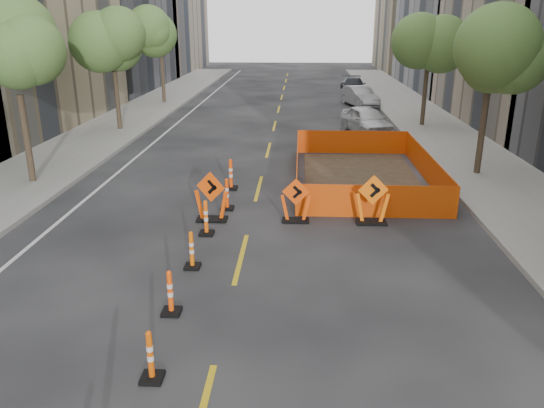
# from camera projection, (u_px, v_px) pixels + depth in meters

# --- Properties ---
(ground_plane) EXTENTS (140.00, 140.00, 0.00)m
(ground_plane) POSITION_uv_depth(u_px,v_px,m) (218.00, 349.00, 9.85)
(ground_plane) COLOR black
(sidewalk_left) EXTENTS (4.00, 90.00, 0.15)m
(sidewalk_left) POSITION_uv_depth(u_px,v_px,m) (43.00, 168.00, 21.59)
(sidewalk_left) COLOR gray
(sidewalk_left) RESTS_ON ground
(sidewalk_right) EXTENTS (4.00, 90.00, 0.15)m
(sidewalk_right) POSITION_uv_depth(u_px,v_px,m) (492.00, 174.00, 20.70)
(sidewalk_right) COLOR gray
(sidewalk_right) RESTS_ON ground
(bld_left_d) EXTENTS (12.00, 16.00, 14.00)m
(bld_left_d) POSITION_uv_depth(u_px,v_px,m) (86.00, 5.00, 45.36)
(bld_left_d) COLOR #4C4C51
(bld_left_d) RESTS_ON ground
(bld_right_e) EXTENTS (12.00, 14.00, 16.00)m
(bld_right_e) POSITION_uv_depth(u_px,v_px,m) (435.00, 0.00, 61.64)
(bld_right_e) COLOR tan
(bld_right_e) RESTS_ON ground
(tree_l_b) EXTENTS (2.80, 2.80, 5.95)m
(tree_l_b) POSITION_uv_depth(u_px,v_px,m) (14.00, 59.00, 18.21)
(tree_l_b) COLOR #382B1E
(tree_l_b) RESTS_ON ground
(tree_l_c) EXTENTS (2.80, 2.80, 5.95)m
(tree_l_c) POSITION_uv_depth(u_px,v_px,m) (112.00, 45.00, 27.64)
(tree_l_c) COLOR #382B1E
(tree_l_c) RESTS_ON ground
(tree_l_d) EXTENTS (2.80, 2.80, 5.95)m
(tree_l_d) POSITION_uv_depth(u_px,v_px,m) (160.00, 39.00, 37.07)
(tree_l_d) COLOR #382B1E
(tree_l_d) RESTS_ON ground
(tree_r_b) EXTENTS (2.80, 2.80, 5.95)m
(tree_r_b) POSITION_uv_depth(u_px,v_px,m) (492.00, 57.00, 19.27)
(tree_r_b) COLOR #382B1E
(tree_r_b) RESTS_ON ground
(tree_r_c) EXTENTS (2.80, 2.80, 5.95)m
(tree_r_c) POSITION_uv_depth(u_px,v_px,m) (429.00, 45.00, 28.70)
(tree_r_c) COLOR #382B1E
(tree_r_c) RESTS_ON ground
(channelizer_2) EXTENTS (0.38, 0.38, 0.95)m
(channelizer_2) POSITION_uv_depth(u_px,v_px,m) (150.00, 356.00, 8.86)
(channelizer_2) COLOR #D75009
(channelizer_2) RESTS_ON ground
(channelizer_3) EXTENTS (0.39, 0.39, 0.98)m
(channelizer_3) POSITION_uv_depth(u_px,v_px,m) (170.00, 292.00, 10.89)
(channelizer_3) COLOR #FF4B0A
(channelizer_3) RESTS_ON ground
(channelizer_4) EXTENTS (0.38, 0.38, 0.97)m
(channelizer_4) POSITION_uv_depth(u_px,v_px,m) (192.00, 250.00, 12.92)
(channelizer_4) COLOR #E55F09
(channelizer_4) RESTS_ON ground
(channelizer_5) EXTENTS (0.41, 0.41, 1.03)m
(channelizer_5) POSITION_uv_depth(u_px,v_px,m) (206.00, 218.00, 14.94)
(channelizer_5) COLOR #F85B0A
(channelizer_5) RESTS_ON ground
(channelizer_6) EXTENTS (0.41, 0.41, 1.04)m
(channelizer_6) POSITION_uv_depth(u_px,v_px,m) (227.00, 194.00, 16.95)
(channelizer_6) COLOR #F2470A
(channelizer_6) RESTS_ON ground
(channelizer_7) EXTENTS (0.44, 0.44, 1.12)m
(channelizer_7) POSITION_uv_depth(u_px,v_px,m) (231.00, 174.00, 18.97)
(channelizer_7) COLOR #FF490A
(channelizer_7) RESTS_ON ground
(chevron_sign_left) EXTENTS (1.17, 0.91, 1.54)m
(chevron_sign_left) POSITION_uv_depth(u_px,v_px,m) (211.00, 196.00, 15.93)
(chevron_sign_left) COLOR #FF4F0A
(chevron_sign_left) RESTS_ON ground
(chevron_sign_center) EXTENTS (0.93, 0.57, 1.37)m
(chevron_sign_center) POSITION_uv_depth(u_px,v_px,m) (296.00, 200.00, 15.87)
(chevron_sign_center) COLOR #F5490A
(chevron_sign_center) RESTS_ON ground
(chevron_sign_right) EXTENTS (1.09, 0.74, 1.52)m
(chevron_sign_right) POSITION_uv_depth(u_px,v_px,m) (373.00, 199.00, 15.70)
(chevron_sign_right) COLOR orange
(chevron_sign_right) RESTS_ON ground
(safety_fence) EXTENTS (4.93, 8.38, 1.05)m
(safety_fence) POSITION_uv_depth(u_px,v_px,m) (362.00, 166.00, 20.19)
(safety_fence) COLOR #DE420B
(safety_fence) RESTS_ON ground
(parked_car_near) EXTENTS (2.85, 4.51, 1.43)m
(parked_car_near) POSITION_uv_depth(u_px,v_px,m) (366.00, 120.00, 28.33)
(parked_car_near) COLOR silver
(parked_car_near) RESTS_ON ground
(parked_car_mid) EXTENTS (2.59, 4.42, 1.38)m
(parked_car_mid) POSITION_uv_depth(u_px,v_px,m) (360.00, 96.00, 37.33)
(parked_car_mid) COLOR #99989D
(parked_car_mid) RESTS_ON ground
(parked_car_far) EXTENTS (1.91, 4.65, 1.35)m
(parked_car_far) POSITION_uv_depth(u_px,v_px,m) (353.00, 86.00, 43.34)
(parked_car_far) COLOR black
(parked_car_far) RESTS_ON ground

